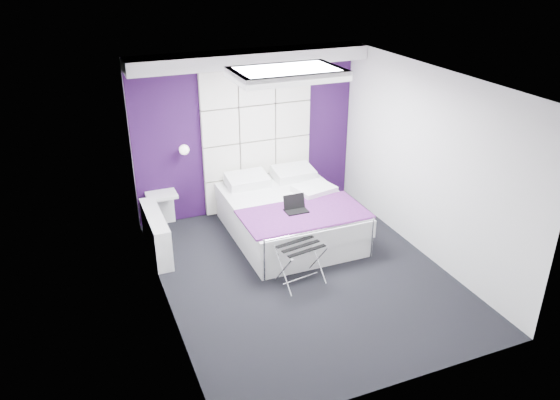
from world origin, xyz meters
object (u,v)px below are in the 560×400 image
(wall_lamp, at_px, (184,149))
(laptop, at_px, (295,207))
(radiator, at_px, (156,233))
(luggage_rack, at_px, (300,264))
(nightstand, at_px, (161,195))
(bed, at_px, (289,215))

(wall_lamp, relative_size, laptop, 0.48)
(wall_lamp, bearing_deg, radiator, -130.10)
(luggage_rack, bearing_deg, wall_lamp, 102.92)
(wall_lamp, height_order, nightstand, wall_lamp)
(bed, distance_m, laptop, 0.53)
(wall_lamp, relative_size, radiator, 0.12)
(wall_lamp, xyz_separation_m, laptop, (1.22, -1.38, -0.57))
(luggage_rack, relative_size, laptop, 1.76)
(wall_lamp, height_order, bed, wall_lamp)
(radiator, relative_size, bed, 0.57)
(laptop, bearing_deg, wall_lamp, 132.28)
(wall_lamp, distance_m, luggage_rack, 2.60)
(radiator, xyz_separation_m, bed, (1.94, -0.21, 0.01))
(wall_lamp, relative_size, nightstand, 0.33)
(laptop, bearing_deg, nightstand, 141.20)
(bed, height_order, laptop, laptop)
(nightstand, bearing_deg, luggage_rack, -58.88)
(luggage_rack, xyz_separation_m, laptop, (0.30, 0.86, 0.38))
(radiator, bearing_deg, luggage_rack, -43.31)
(bed, bearing_deg, nightstand, 151.18)
(bed, xyz_separation_m, luggage_rack, (-0.37, -1.26, -0.04))
(laptop, bearing_deg, bed, 79.88)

